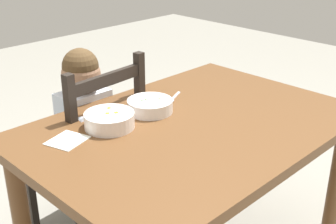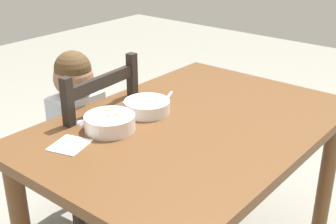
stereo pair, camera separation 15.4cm
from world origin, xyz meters
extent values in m
cube|color=brown|center=(0.00, 0.00, 0.69)|extent=(1.28, 0.89, 0.04)
cylinder|color=brown|center=(0.56, -0.37, 0.34)|extent=(0.07, 0.07, 0.67)
cylinder|color=brown|center=(0.56, 0.37, 0.34)|extent=(0.07, 0.07, 0.67)
cube|color=black|center=(-0.14, 0.54, 0.41)|extent=(0.45, 0.45, 0.02)
cube|color=black|center=(0.03, 0.75, 0.20)|extent=(0.04, 0.04, 0.40)
cube|color=black|center=(-0.35, 0.72, 0.20)|extent=(0.04, 0.04, 0.40)
cube|color=black|center=(0.06, 0.37, 0.20)|extent=(0.04, 0.04, 0.40)
cube|color=black|center=(0.06, 0.37, 0.66)|extent=(0.04, 0.04, 0.48)
cube|color=black|center=(-0.32, 0.34, 0.66)|extent=(0.04, 0.04, 0.48)
cube|color=black|center=(-0.13, 0.35, 0.83)|extent=(0.36, 0.05, 0.05)
cube|color=black|center=(-0.13, 0.35, 0.69)|extent=(0.36, 0.05, 0.05)
cube|color=silver|center=(-0.14, 0.51, 0.58)|extent=(0.22, 0.14, 0.32)
sphere|color=#A47658|center=(-0.14, 0.51, 0.82)|extent=(0.17, 0.17, 0.17)
sphere|color=brown|center=(-0.14, 0.51, 0.86)|extent=(0.16, 0.16, 0.16)
cylinder|color=#3F4C72|center=(-0.20, 0.39, 0.21)|extent=(0.07, 0.07, 0.42)
cylinder|color=#3F4C72|center=(-0.09, 0.39, 0.21)|extent=(0.07, 0.07, 0.42)
cylinder|color=silver|center=(-0.27, 0.41, 0.66)|extent=(0.06, 0.24, 0.13)
cylinder|color=silver|center=(-0.01, 0.41, 0.66)|extent=(0.06, 0.24, 0.13)
cylinder|color=white|center=(-0.04, 0.19, 0.74)|extent=(0.18, 0.18, 0.05)
cylinder|color=white|center=(-0.04, 0.19, 0.72)|extent=(0.08, 0.08, 0.01)
cylinder|color=green|center=(-0.04, 0.19, 0.75)|extent=(0.15, 0.15, 0.03)
sphere|color=green|center=(-0.05, 0.21, 0.76)|extent=(0.01, 0.01, 0.01)
sphere|color=green|center=(0.00, 0.18, 0.76)|extent=(0.01, 0.01, 0.01)
sphere|color=green|center=(-0.07, 0.21, 0.76)|extent=(0.01, 0.01, 0.01)
cylinder|color=white|center=(-0.25, 0.19, 0.74)|extent=(0.19, 0.19, 0.06)
cylinder|color=white|center=(-0.25, 0.19, 0.72)|extent=(0.08, 0.08, 0.01)
cylinder|color=orange|center=(-0.25, 0.19, 0.75)|extent=(0.15, 0.15, 0.03)
cube|color=orange|center=(-0.25, 0.19, 0.77)|extent=(0.02, 0.02, 0.01)
cube|color=orange|center=(-0.23, 0.18, 0.77)|extent=(0.02, 0.02, 0.01)
cube|color=orange|center=(-0.22, 0.23, 0.77)|extent=(0.01, 0.01, 0.01)
cube|color=silver|center=(0.16, 0.24, 0.71)|extent=(0.09, 0.05, 0.00)
ellipsoid|color=silver|center=(0.09, 0.21, 0.72)|extent=(0.05, 0.05, 0.01)
cube|color=white|center=(-0.42, 0.21, 0.71)|extent=(0.15, 0.15, 0.00)
camera|label=1|loc=(-1.17, -1.04, 1.44)|focal=48.15mm
camera|label=2|loc=(-1.28, -0.93, 1.44)|focal=48.15mm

